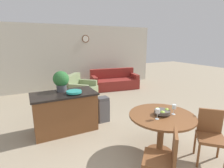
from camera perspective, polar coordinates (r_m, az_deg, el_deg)
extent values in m
cube|color=beige|center=(7.84, -13.07, 8.51)|extent=(8.00, 0.06, 2.70)
cylinder|color=brown|center=(7.95, -8.63, 14.38)|extent=(0.32, 0.02, 0.32)
cylinder|color=white|center=(7.93, -8.60, 14.38)|extent=(0.26, 0.01, 0.26)
cylinder|color=brown|center=(3.58, 15.16, -20.75)|extent=(0.48, 0.48, 0.04)
cylinder|color=brown|center=(3.39, 15.56, -15.61)|extent=(0.11, 0.11, 0.70)
cylinder|color=brown|center=(3.23, 15.98, -9.94)|extent=(1.15, 1.15, 0.03)
cylinder|color=brown|center=(2.98, 10.83, -23.93)|extent=(0.04, 0.04, 0.42)
cylinder|color=brown|center=(2.98, 18.91, -24.50)|extent=(0.04, 0.04, 0.42)
cube|color=brown|center=(2.68, 14.99, -22.76)|extent=(0.59, 0.59, 0.05)
cube|color=brown|center=(2.55, 19.83, -18.72)|extent=(0.30, 0.31, 0.42)
cylinder|color=brown|center=(3.37, 26.36, -20.29)|extent=(0.04, 0.04, 0.42)
cylinder|color=brown|center=(3.78, 31.45, -17.07)|extent=(0.04, 0.04, 0.42)
cylinder|color=brown|center=(3.70, 25.44, -17.03)|extent=(0.04, 0.04, 0.42)
cube|color=brown|center=(3.46, 29.54, -15.25)|extent=(0.59, 0.59, 0.05)
cube|color=brown|center=(3.53, 29.37, -10.40)|extent=(0.31, 0.30, 0.42)
cylinder|color=#4C4742|center=(3.22, 16.02, -9.41)|extent=(0.10, 0.10, 0.03)
cylinder|color=#4C4742|center=(3.20, 16.07, -8.68)|extent=(0.27, 0.27, 0.06)
sphere|color=#99C142|center=(3.24, 17.46, -8.22)|extent=(0.08, 0.08, 0.08)
sphere|color=#99C142|center=(3.23, 14.59, -8.12)|extent=(0.08, 0.08, 0.08)
sphere|color=#99C142|center=(3.11, 16.16, -9.06)|extent=(0.08, 0.08, 0.08)
cylinder|color=silver|center=(3.04, 14.54, -10.95)|extent=(0.06, 0.06, 0.01)
cylinder|color=silver|center=(3.02, 14.60, -10.04)|extent=(0.01, 0.01, 0.10)
cylinder|color=silver|center=(2.99, 14.70, -8.49)|extent=(0.07, 0.07, 0.08)
cylinder|color=silver|center=(3.31, 19.42, -9.26)|extent=(0.06, 0.06, 0.01)
cylinder|color=silver|center=(3.29, 19.50, -8.41)|extent=(0.01, 0.01, 0.10)
cylinder|color=silver|center=(3.26, 19.62, -6.97)|extent=(0.07, 0.07, 0.08)
cube|color=brown|center=(4.21, -15.05, -9.00)|extent=(1.35, 0.70, 0.86)
cube|color=black|center=(4.06, -15.45, -3.15)|extent=(1.41, 0.76, 0.04)
cylinder|color=teal|center=(3.94, -12.28, -2.98)|extent=(0.12, 0.12, 0.02)
cylinder|color=teal|center=(3.93, -12.30, -2.50)|extent=(0.33, 0.33, 0.04)
cylinder|color=#4C4C51|center=(4.20, -16.13, -1.22)|extent=(0.23, 0.23, 0.16)
sphere|color=#2D6B33|center=(4.15, -16.33, 1.63)|extent=(0.36, 0.36, 0.36)
cube|color=#56565B|center=(4.56, -3.02, -8.68)|extent=(0.29, 0.25, 0.57)
cube|color=#49494E|center=(4.44, -3.07, -4.83)|extent=(0.28, 0.24, 0.08)
cube|color=maroon|center=(7.61, 0.88, 0.01)|extent=(2.10, 1.14, 0.42)
cube|color=maroon|center=(7.84, 0.07, 3.56)|extent=(2.01, 0.47, 0.42)
cube|color=maroon|center=(7.34, -5.89, 0.18)|extent=(0.27, 0.81, 0.61)
cube|color=maroon|center=(7.94, 7.15, 1.18)|extent=(0.27, 0.81, 0.61)
cube|color=gray|center=(6.46, -9.78, -2.82)|extent=(1.31, 1.31, 0.40)
cube|color=gray|center=(6.52, -12.83, 1.09)|extent=(0.77, 0.81, 0.46)
cube|color=gray|center=(6.10, -11.40, -2.89)|extent=(0.72, 0.68, 0.61)
cube|color=gray|center=(6.77, -8.40, -1.08)|extent=(0.72, 0.68, 0.61)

